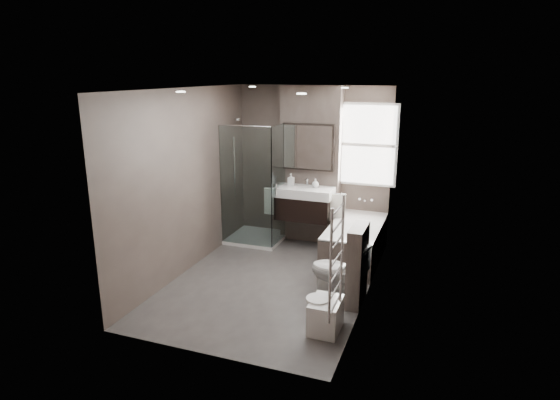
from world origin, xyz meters
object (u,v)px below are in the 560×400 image
at_px(bidet, 325,314).
at_px(toilet, 338,271).
at_px(vanity, 304,203).
at_px(bathtub, 355,241).

bearing_deg(bidet, toilet, 93.18).
bearing_deg(vanity, bidet, -67.49).
distance_m(vanity, toilet, 1.94).
distance_m(vanity, bathtub, 1.07).
distance_m(bathtub, bidet, 2.13).
bearing_deg(bathtub, toilet, -88.04).
relative_size(bathtub, toilet, 2.18).
height_order(bathtub, toilet, toilet).
bearing_deg(toilet, bathtub, -170.50).
distance_m(bathtub, toilet, 1.32).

